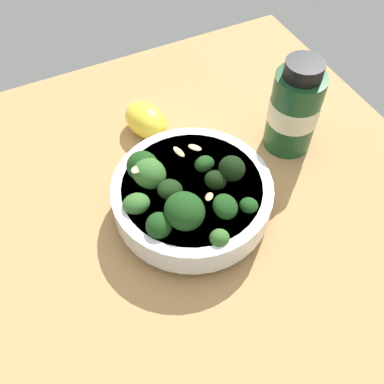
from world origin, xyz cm
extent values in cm
cube|color=tan|center=(0.00, 0.00, -1.57)|extent=(64.83, 64.83, 3.15)
cylinder|color=white|center=(3.19, -2.73, 0.67)|extent=(11.19, 11.19, 1.33)
cylinder|color=white|center=(3.19, -2.73, 3.33)|extent=(20.34, 20.34, 4.00)
cylinder|color=silver|center=(3.19, -2.73, 4.93)|extent=(17.67, 17.67, 0.80)
cylinder|color=#3C7A32|center=(-0.32, -7.04, 4.70)|extent=(2.28, 2.01, 1.90)
ellipsoid|color=#386B2B|center=(-0.32, -7.04, 6.59)|extent=(6.26, 6.67, 5.64)
cylinder|color=#3C7A32|center=(1.21, 0.26, 4.57)|extent=(1.31, 1.19, 1.60)
ellipsoid|color=#194216|center=(1.21, 0.26, 5.97)|extent=(3.98, 3.81, 3.51)
cylinder|color=#3C7A32|center=(2.93, -10.01, 3.97)|extent=(1.92, 1.62, 1.85)
ellipsoid|color=#386B2B|center=(2.93, -10.01, 5.64)|extent=(4.24, 4.10, 3.09)
cylinder|color=#4A8F3C|center=(3.95, 2.38, 4.95)|extent=(1.82, 1.82, 1.28)
ellipsoid|color=black|center=(3.95, 2.38, 6.74)|extent=(4.81, 4.26, 4.79)
cylinder|color=#4A8F3C|center=(3.10, -5.66, 4.49)|extent=(1.58, 1.41, 1.60)
ellipsoid|color=black|center=(3.10, -5.66, 6.10)|extent=(3.30, 3.90, 2.94)
cylinder|color=#589D47|center=(4.26, -0.08, 4.93)|extent=(1.31, 1.37, 1.02)
ellipsoid|color=black|center=(4.26, -0.08, 6.10)|extent=(3.83, 4.05, 3.41)
cylinder|color=#589D47|center=(-1.57, -7.29, 4.53)|extent=(2.06, 2.00, 1.31)
ellipsoid|color=#194216|center=(-1.57, -7.29, 6.34)|extent=(5.37, 5.33, 5.60)
cylinder|color=#4A8F3C|center=(8.36, -0.92, 4.66)|extent=(1.76, 1.69, 1.82)
ellipsoid|color=#194216|center=(8.36, -0.92, 6.30)|extent=(4.01, 3.68, 3.86)
cylinder|color=#2F662B|center=(-0.76, -7.03, 4.53)|extent=(1.75, 1.60, 1.36)
ellipsoid|color=#194216|center=(-0.76, -7.03, 6.03)|extent=(4.69, 4.70, 3.72)
cylinder|color=#4A8F3C|center=(7.00, -8.84, 4.12)|extent=(1.56, 1.60, 1.41)
ellipsoid|color=#194216|center=(7.00, -8.84, 5.69)|extent=(4.75, 4.36, 3.81)
cylinder|color=#3C7A32|center=(8.93, 2.04, 3.97)|extent=(1.25, 1.24, 1.26)
ellipsoid|color=#194216|center=(8.93, 2.04, 5.37)|extent=(3.55, 3.60, 2.47)
cylinder|color=#4A8F3C|center=(7.12, -5.61, 4.70)|extent=(2.22, 2.33, 1.89)
ellipsoid|color=#194216|center=(7.12, -5.61, 6.74)|extent=(6.92, 6.52, 4.91)
cylinder|color=#4A8F3C|center=(11.34, -3.25, 4.02)|extent=(1.20, 1.29, 1.12)
ellipsoid|color=#386B2B|center=(11.34, -3.25, 5.25)|extent=(3.29, 3.34, 3.65)
ellipsoid|color=#DBBC84|center=(0.36, -8.58, 8.08)|extent=(1.83, 1.95, 1.25)
ellipsoid|color=#DBBC84|center=(6.75, -2.25, 7.09)|extent=(1.93, 1.74, 1.28)
ellipsoid|color=#DBBC84|center=(-0.54, -0.50, 7.57)|extent=(2.03, 1.95, 0.46)
ellipsoid|color=#DBBC84|center=(-1.05, -2.48, 7.22)|extent=(2.05, 1.73, 1.20)
ellipsoid|color=#DBBC84|center=(6.46, -4.30, 6.98)|extent=(1.75, 2.08, 0.59)
ellipsoid|color=#DBBC84|center=(7.22, -8.47, 6.55)|extent=(1.30, 1.98, 0.97)
ellipsoid|color=yellow|center=(-13.16, -2.44, 2.32)|extent=(8.72, 7.14, 4.64)
cylinder|color=#194723|center=(-1.75, 15.52, 6.10)|extent=(6.99, 6.99, 12.20)
cylinder|color=black|center=(-1.75, 15.52, 13.29)|extent=(5.11, 5.11, 2.19)
cylinder|color=beige|center=(-1.75, 15.52, 6.53)|extent=(7.13, 7.13, 3.44)
camera|label=1|loc=(32.55, -17.11, 47.63)|focal=40.32mm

